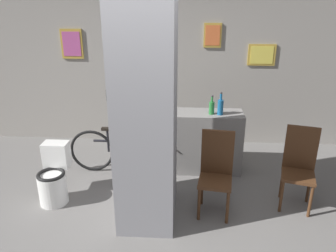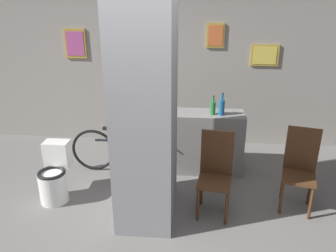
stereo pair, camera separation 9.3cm
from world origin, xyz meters
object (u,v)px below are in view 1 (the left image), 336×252
object	(u,v)px
bottle_tall	(220,106)
chair_near_pillar	(216,171)
toilet	(54,178)
chair_by_doorway	(299,165)
bicycle	(126,151)

from	to	relation	value
bottle_tall	chair_near_pillar	bearing A→B (deg)	-96.34
toilet	chair_near_pillar	world-z (taller)	chair_near_pillar
toilet	chair_by_doorway	bearing A→B (deg)	2.06
chair_near_pillar	toilet	bearing A→B (deg)	-174.50
toilet	bicycle	size ratio (longest dim) A/B	0.44
toilet	chair_by_doorway	size ratio (longest dim) A/B	0.72
chair_by_doorway	bottle_tall	distance (m)	1.26
bicycle	chair_by_doorway	bearing A→B (deg)	-16.59
bicycle	bottle_tall	xyz separation A→B (m)	(1.33, 0.07, 0.68)
chair_near_pillar	bicycle	bearing A→B (deg)	153.01
bottle_tall	chair_by_doorway	bearing A→B (deg)	-39.37
chair_by_doorway	bicycle	bearing A→B (deg)	178.31
toilet	bicycle	distance (m)	1.09
chair_by_doorway	chair_near_pillar	bearing A→B (deg)	-154.26
chair_near_pillar	bicycle	world-z (taller)	chair_near_pillar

